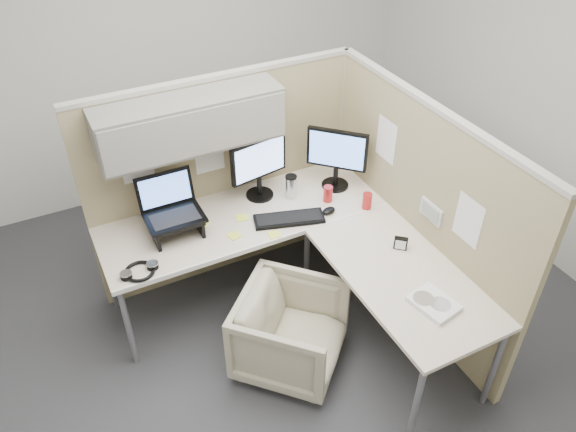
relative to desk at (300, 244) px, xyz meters
name	(u,v)px	position (x,y,z in m)	size (l,w,h in m)	color
ground	(291,333)	(-0.12, -0.13, -0.69)	(4.50, 4.50, 0.00)	#303034
partition_back	(209,154)	(-0.34, 0.70, 0.41)	(2.00, 0.36, 1.63)	tan
partition_right	(415,213)	(0.78, -0.19, 0.13)	(0.07, 2.03, 1.63)	tan
desk	(300,244)	(0.00, 0.00, 0.00)	(2.00, 1.98, 0.73)	beige
office_chair	(291,329)	(-0.24, -0.34, -0.36)	(0.64, 0.60, 0.65)	beige
monitor_left	(259,164)	(-0.03, 0.57, 0.32)	(0.44, 0.20, 0.47)	black
monitor_right	(337,154)	(0.53, 0.43, 0.32)	(0.34, 0.34, 0.47)	black
laptop_station	(173,214)	(-0.71, 0.45, 0.19)	(0.38, 0.32, 0.39)	black
keyboard	(289,219)	(0.03, 0.22, 0.05)	(0.48, 0.16, 0.02)	black
mouse	(329,211)	(0.32, 0.17, 0.06)	(0.10, 0.07, 0.04)	black
travel_mug	(291,187)	(0.17, 0.46, 0.13)	(0.08, 0.08, 0.18)	silver
soda_can_green	(367,201)	(0.59, 0.10, 0.10)	(0.07, 0.07, 0.12)	#B21E1E
soda_can_silver	(328,194)	(0.38, 0.30, 0.10)	(0.07, 0.07, 0.12)	#B21E1E
sticky_note_a	(234,236)	(-0.37, 0.23, 0.05)	(0.08, 0.08, 0.01)	#EBF941
sticky_note_b	(275,235)	(-0.13, 0.12, 0.05)	(0.08, 0.08, 0.01)	#EBF941
sticky_note_d	(242,218)	(-0.25, 0.39, 0.05)	(0.08, 0.08, 0.01)	#EBF941
sticky_note_c	(202,224)	(-0.52, 0.45, 0.05)	(0.08, 0.08, 0.01)	#EBF941
headphones	(140,271)	(-1.03, 0.16, 0.06)	(0.24, 0.21, 0.03)	black
paper_stack	(434,303)	(0.41, -0.87, 0.06)	(0.25, 0.30, 0.03)	white
desk_clock	(401,243)	(0.54, -0.37, 0.09)	(0.09, 0.08, 0.09)	black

